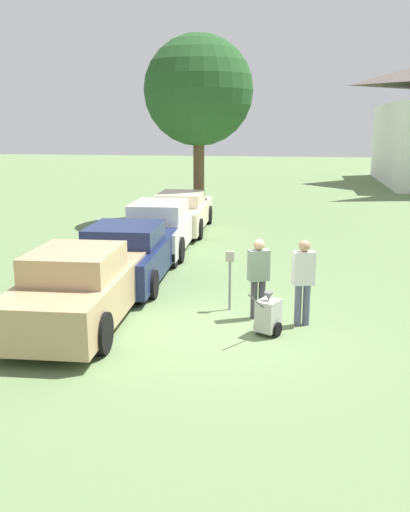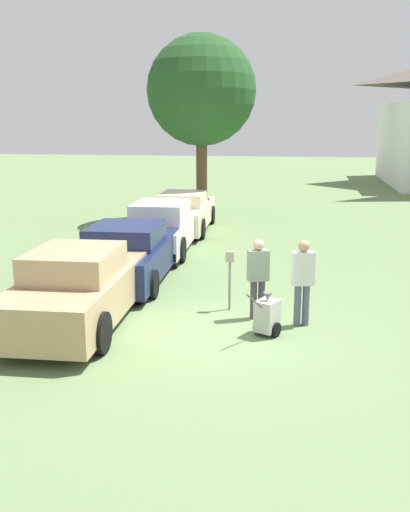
% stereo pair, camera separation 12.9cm
% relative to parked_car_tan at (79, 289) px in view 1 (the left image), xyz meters
% --- Properties ---
extents(ground_plane, '(120.00, 120.00, 0.00)m').
position_rel_parked_car_tan_xyz_m(ground_plane, '(2.71, -0.03, -0.74)').
color(ground_plane, '#607A4C').
extents(parked_car_tan, '(2.10, 4.69, 1.57)m').
position_rel_parked_car_tan_xyz_m(parked_car_tan, '(0.00, 0.00, 0.00)').
color(parked_car_tan, tan).
rests_on(parked_car_tan, ground_plane).
extents(parked_car_navy, '(2.22, 4.74, 1.48)m').
position_rel_parked_car_tan_xyz_m(parked_car_navy, '(0.00, 3.30, -0.05)').
color(parked_car_navy, '#19234C').
rests_on(parked_car_navy, ground_plane).
extents(parked_car_white, '(2.10, 5.07, 1.56)m').
position_rel_parked_car_tan_xyz_m(parked_car_white, '(0.00, 6.92, -0.01)').
color(parked_car_white, silver).
rests_on(parked_car_white, ground_plane).
extents(parked_car_cream, '(2.10, 5.15, 1.45)m').
position_rel_parked_car_tan_xyz_m(parked_car_cream, '(0.00, 10.40, -0.04)').
color(parked_car_cream, beige).
rests_on(parked_car_cream, ground_plane).
extents(parking_meter, '(0.18, 0.09, 1.29)m').
position_rel_parked_car_tan_xyz_m(parking_meter, '(2.85, 1.39, 0.17)').
color(parking_meter, slate).
rests_on(parking_meter, ground_plane).
extents(person_worker, '(0.47, 0.36, 1.66)m').
position_rel_parked_car_tan_xyz_m(person_worker, '(3.49, 0.96, 0.21)').
color(person_worker, '#3F3F47').
rests_on(person_worker, ground_plane).
extents(person_supervisor, '(0.46, 0.32, 1.74)m').
position_rel_parked_car_tan_xyz_m(person_supervisor, '(4.39, 0.66, 0.26)').
color(person_supervisor, '#515670').
rests_on(person_supervisor, ground_plane).
extents(equipment_cart, '(0.62, 0.97, 1.00)m').
position_rel_parked_car_tan_xyz_m(equipment_cart, '(3.74, 0.01, -0.35)').
color(equipment_cart, '#B2B2AD').
rests_on(equipment_cart, ground_plane).
extents(shade_tree, '(4.28, 4.28, 7.33)m').
position_rel_parked_car_tan_xyz_m(shade_tree, '(0.31, 12.47, 4.43)').
color(shade_tree, brown).
rests_on(shade_tree, ground_plane).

